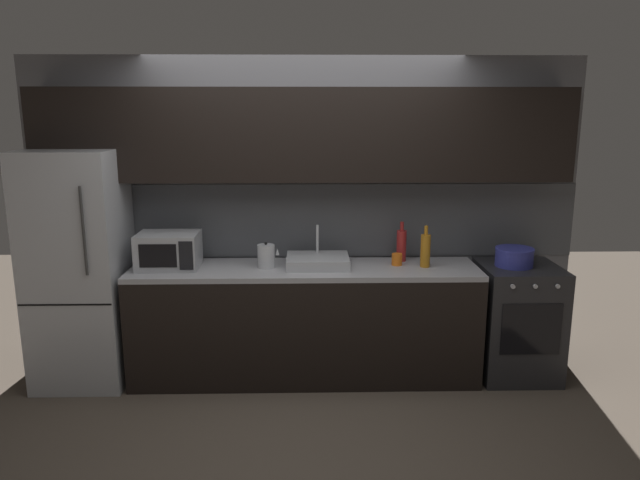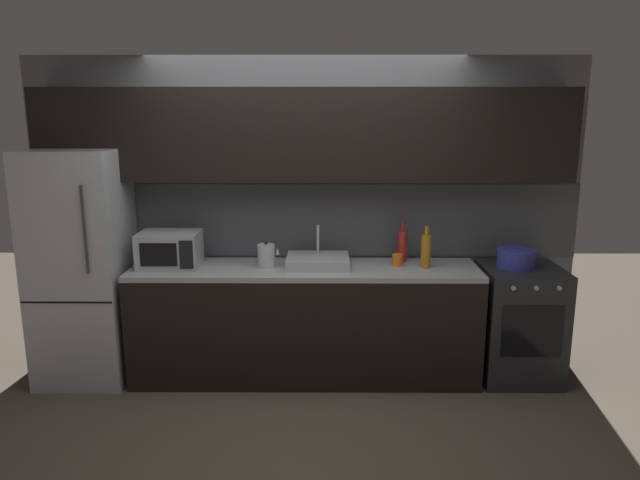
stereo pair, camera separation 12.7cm
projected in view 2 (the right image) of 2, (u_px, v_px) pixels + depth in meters
name	position (u px, v px, depth m)	size (l,w,h in m)	color
ground_plane	(301.00, 435.00, 3.89)	(10.00, 10.00, 0.00)	#4C4238
back_wall	(305.00, 179.00, 4.72)	(4.42, 0.44, 2.50)	slate
counter_run	(305.00, 322.00, 4.67)	(2.68, 0.60, 0.90)	black
refrigerator	(82.00, 266.00, 4.58)	(0.68, 0.69, 1.80)	#ADAFB5
oven_range	(519.00, 323.00, 4.66)	(0.60, 0.62, 0.90)	#232326
microwave	(170.00, 249.00, 4.56)	(0.46, 0.35, 0.27)	#A8AAAF
sink_basin	(318.00, 261.00, 4.59)	(0.48, 0.38, 0.30)	#ADAFB5
kettle	(266.00, 256.00, 4.55)	(0.17, 0.13, 0.20)	#B7BABF
wine_bottle_amber	(426.00, 251.00, 4.53)	(0.08, 0.08, 0.32)	#B27019
wine_bottle_red	(402.00, 245.00, 4.71)	(0.08, 0.08, 0.32)	#A82323
mug_orange	(397.00, 260.00, 4.60)	(0.08, 0.08, 0.09)	orange
cooking_pot	(516.00, 258.00, 4.54)	(0.29, 0.29, 0.14)	#333899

